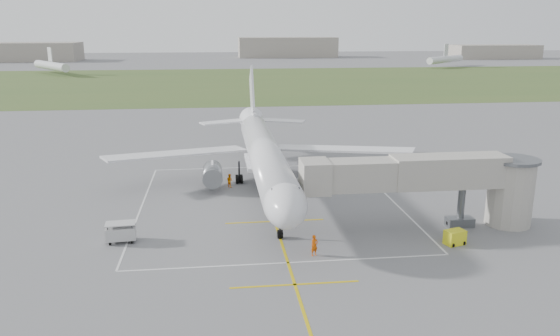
{
  "coord_description": "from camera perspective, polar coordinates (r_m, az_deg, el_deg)",
  "views": [
    {
      "loc": [
        -5.68,
        -61.74,
        19.26
      ],
      "look_at": [
        1.26,
        -4.0,
        4.0
      ],
      "focal_mm": 35.0,
      "sensor_mm": 36.0,
      "label": 1
    }
  ],
  "objects": [
    {
      "name": "ground",
      "position": [
        64.92,
        -1.52,
        -2.56
      ],
      "size": [
        700.0,
        700.0,
        0.0
      ],
      "primitive_type": "plane",
      "color": "#5F5F62",
      "rests_on": "ground"
    },
    {
      "name": "distant_aircraft",
      "position": [
        242.85,
        -1.58,
        11.0
      ],
      "size": [
        197.37,
        47.1,
        8.85
      ],
      "color": "silver",
      "rests_on": "ground"
    },
    {
      "name": "gpu_unit",
      "position": [
        52.2,
        17.81,
        -6.92
      ],
      "size": [
        2.03,
        1.66,
        1.33
      ],
      "rotation": [
        0.0,
        0.0,
        0.29
      ],
      "color": "yellow",
      "rests_on": "ground"
    },
    {
      "name": "ramp_worker_wing",
      "position": [
        67.1,
        -5.29,
        -1.3
      ],
      "size": [
        1.01,
        1.02,
        1.66
      ],
      "primitive_type": "imported",
      "rotation": [
        0.0,
        0.0,
        2.32
      ],
      "color": "orange",
      "rests_on": "ground"
    },
    {
      "name": "airliner",
      "position": [
        64.48,
        -1.61,
        1.37
      ],
      "size": [
        38.93,
        46.75,
        13.52
      ],
      "color": "silver",
      "rests_on": "ground"
    },
    {
      "name": "apron_markings",
      "position": [
        59.41,
        -1.0,
        -4.21
      ],
      "size": [
        28.2,
        60.0,
        0.01
      ],
      "color": "gold",
      "rests_on": "ground"
    },
    {
      "name": "grass_strip",
      "position": [
        192.78,
        -5.19,
        8.91
      ],
      "size": [
        700.0,
        120.0,
        0.02
      ],
      "primitive_type": "cube",
      "color": "#3D5625",
      "rests_on": "ground"
    },
    {
      "name": "distant_hangars",
      "position": [
        327.4,
        -8.88,
        12.07
      ],
      "size": [
        345.0,
        49.0,
        12.0
      ],
      "color": "gray",
      "rests_on": "ground"
    },
    {
      "name": "ramp_worker_nose",
      "position": [
        47.39,
        3.61,
        -8.08
      ],
      "size": [
        0.81,
        0.7,
        1.87
      ],
      "primitive_type": "imported",
      "rotation": [
        0.0,
        0.0,
        0.45
      ],
      "color": "#D54F06",
      "rests_on": "ground"
    },
    {
      "name": "jet_bridge",
      "position": [
        54.73,
        16.45,
        -1.29
      ],
      "size": [
        23.4,
        5.0,
        7.2
      ],
      "color": "#A5A295",
      "rests_on": "ground"
    },
    {
      "name": "baggage_cart",
      "position": [
        52.2,
        -16.29,
        -6.46
      ],
      "size": [
        2.78,
        1.81,
        1.85
      ],
      "rotation": [
        0.0,
        0.0,
        0.09
      ],
      "color": "#B3B3B3",
      "rests_on": "ground"
    }
  ]
}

